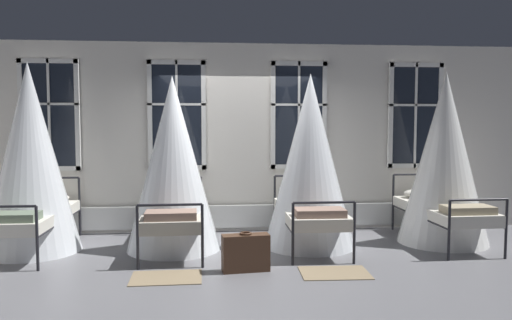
% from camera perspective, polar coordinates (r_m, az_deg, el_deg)
% --- Properties ---
extents(ground, '(20.75, 20.75, 0.00)m').
position_cam_1_polar(ground, '(7.30, -1.36, -9.79)').
color(ground, slate).
extents(back_wall_with_windows, '(11.37, 0.10, 3.03)m').
position_cam_1_polar(back_wall_with_windows, '(8.34, -2.00, 2.49)').
color(back_wall_with_windows, silver).
rests_on(back_wall_with_windows, ground).
extents(window_bank, '(6.77, 0.10, 2.67)m').
position_cam_1_polar(window_bank, '(8.25, -1.94, -0.91)').
color(window_bank, black).
rests_on(window_bank, ground).
extents(cot_first, '(1.29, 1.96, 2.58)m').
position_cam_1_polar(cot_first, '(7.58, -23.80, -0.13)').
color(cot_first, black).
rests_on(cot_first, ground).
extents(cot_second, '(1.29, 1.97, 2.40)m').
position_cam_1_polar(cot_second, '(7.16, -9.20, -0.77)').
color(cot_second, black).
rests_on(cot_second, ground).
extents(cot_third, '(1.29, 1.96, 2.45)m').
position_cam_1_polar(cot_third, '(7.28, 6.01, -0.47)').
color(cot_third, black).
rests_on(cot_third, ground).
extents(cot_fourth, '(1.29, 1.96, 2.49)m').
position_cam_1_polar(cot_fourth, '(7.95, 20.19, -0.15)').
color(cot_fourth, black).
rests_on(cot_fourth, ground).
extents(rug_second, '(0.81, 0.57, 0.01)m').
position_cam_1_polar(rug_second, '(6.06, -9.94, -12.75)').
color(rug_second, '#8E7A5B').
rests_on(rug_second, ground).
extents(rug_third, '(0.82, 0.59, 0.01)m').
position_cam_1_polar(rug_third, '(6.22, 8.73, -12.29)').
color(rug_third, '#8E7A5B').
rests_on(rug_third, ground).
extents(suitcase_dark, '(0.58, 0.27, 0.47)m').
position_cam_1_polar(suitcase_dark, '(6.19, -1.16, -10.25)').
color(suitcase_dark, '#472D1E').
rests_on(suitcase_dark, ground).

